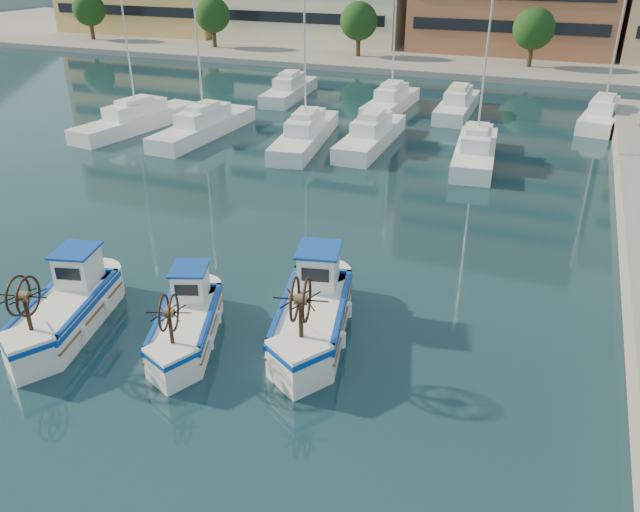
{
  "coord_description": "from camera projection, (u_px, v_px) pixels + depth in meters",
  "views": [
    {
      "loc": [
        8.65,
        -13.83,
        11.46
      ],
      "look_at": [
        1.2,
        4.67,
        1.5
      ],
      "focal_mm": 35.0,
      "sensor_mm": 36.0,
      "label": 1
    }
  ],
  "objects": [
    {
      "name": "ground",
      "position": [
        229.0,
        354.0,
        19.49
      ],
      "size": [
        300.0,
        300.0,
        0.0
      ],
      "primitive_type": "plane",
      "color": "#1B3D48",
      "rests_on": "ground"
    },
    {
      "name": "fishing_boat_b",
      "position": [
        187.0,
        319.0,
        19.94
      ],
      "size": [
        3.08,
        4.4,
        2.65
      ],
      "rotation": [
        0.0,
        0.0,
        0.37
      ],
      "color": "white",
      "rests_on": "ground"
    },
    {
      "name": "fishing_boat_c",
      "position": [
        313.0,
        310.0,
        20.19
      ],
      "size": [
        3.17,
        5.28,
        3.2
      ],
      "rotation": [
        0.0,
        0.0,
        0.23
      ],
      "color": "white",
      "rests_on": "ground"
    },
    {
      "name": "yacht_marina",
      "position": [
        382.0,
        121.0,
        43.19
      ],
      "size": [
        42.02,
        22.93,
        11.5
      ],
      "color": "white",
      "rests_on": "ground"
    },
    {
      "name": "fishing_boat_a",
      "position": [
        67.0,
        306.0,
        20.54
      ],
      "size": [
        3.03,
        4.9,
        2.97
      ],
      "rotation": [
        0.0,
        0.0,
        0.26
      ],
      "color": "white",
      "rests_on": "ground"
    }
  ]
}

